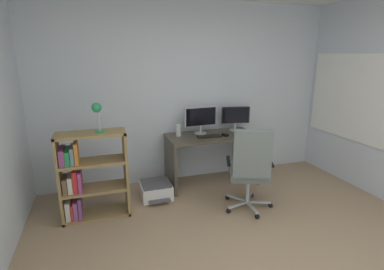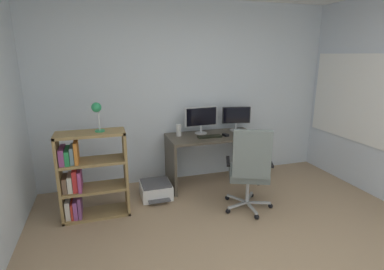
{
  "view_description": "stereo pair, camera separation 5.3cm",
  "coord_description": "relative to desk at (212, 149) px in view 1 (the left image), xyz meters",
  "views": [
    {
      "loc": [
        -1.34,
        -1.9,
        1.89
      ],
      "look_at": [
        -0.16,
        1.71,
        0.86
      ],
      "focal_mm": 27.93,
      "sensor_mm": 36.0,
      "label": 1
    },
    {
      "loc": [
        -1.29,
        -1.91,
        1.89
      ],
      "look_at": [
        -0.16,
        1.71,
        0.86
      ],
      "focal_mm": 27.93,
      "sensor_mm": 36.0,
      "label": 2
    }
  ],
  "objects": [
    {
      "name": "window_pane",
      "position": [
        1.97,
        -0.51,
        0.75
      ],
      "size": [
        0.01,
        1.46,
        1.15
      ],
      "primitive_type": "cube",
      "color": "white"
    },
    {
      "name": "wall_back",
      "position": [
        -0.24,
        0.4,
        0.78
      ],
      "size": [
        4.44,
        0.1,
        2.64
      ],
      "primitive_type": "cube",
      "color": "silver",
      "rests_on": "ground"
    },
    {
      "name": "office_chair",
      "position": [
        0.12,
        -0.94,
        0.04
      ],
      "size": [
        0.63,
        0.64,
        1.08
      ],
      "color": "#B7BABC",
      "rests_on": "ground"
    },
    {
      "name": "desktop_speaker",
      "position": [
        -0.48,
        0.1,
        0.3
      ],
      "size": [
        0.07,
        0.07,
        0.17
      ],
      "primitive_type": "cylinder",
      "color": "silver",
      "rests_on": "desk"
    },
    {
      "name": "printer",
      "position": [
        -0.9,
        -0.21,
        -0.43
      ],
      "size": [
        0.4,
        0.49,
        0.21
      ],
      "color": "white",
      "rests_on": "ground"
    },
    {
      "name": "window_frame",
      "position": [
        1.97,
        -0.51,
        0.75
      ],
      "size": [
        0.02,
        1.54,
        1.23
      ],
      "primitive_type": "cube",
      "color": "white"
    },
    {
      "name": "bookshelf",
      "position": [
        -1.75,
        -0.46,
        -0.04
      ],
      "size": [
        0.77,
        0.33,
        1.04
      ],
      "color": "olive",
      "rests_on": "ground"
    },
    {
      "name": "computer_mouse",
      "position": [
        0.16,
        -0.11,
        0.23
      ],
      "size": [
        0.08,
        0.11,
        0.03
      ],
      "primitive_type": "cube",
      "rotation": [
        0.0,
        0.0,
        0.19
      ],
      "color": "black",
      "rests_on": "desk"
    },
    {
      "name": "monitor_main",
      "position": [
        -0.13,
        0.14,
        0.45
      ],
      "size": [
        0.5,
        0.18,
        0.4
      ],
      "color": "#B2B5B7",
      "rests_on": "desk"
    },
    {
      "name": "desk_lamp",
      "position": [
        -1.57,
        -0.46,
        0.74
      ],
      "size": [
        0.13,
        0.11,
        0.34
      ],
      "color": "#299457",
      "rests_on": "bookshelf"
    },
    {
      "name": "desk",
      "position": [
        0.0,
        0.0,
        0.0
      ],
      "size": [
        1.3,
        0.64,
        0.75
      ],
      "color": "#4B4337",
      "rests_on": "ground"
    },
    {
      "name": "keyboard",
      "position": [
        -0.08,
        -0.09,
        0.22
      ],
      "size": [
        0.34,
        0.14,
        0.02
      ],
      "primitive_type": "cube",
      "rotation": [
        0.0,
        0.0,
        -0.02
      ],
      "color": "black",
      "rests_on": "desk"
    },
    {
      "name": "monitor_secondary",
      "position": [
        0.44,
        0.14,
        0.43
      ],
      "size": [
        0.43,
        0.18,
        0.37
      ],
      "color": "#B2B5B7",
      "rests_on": "desk"
    }
  ]
}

